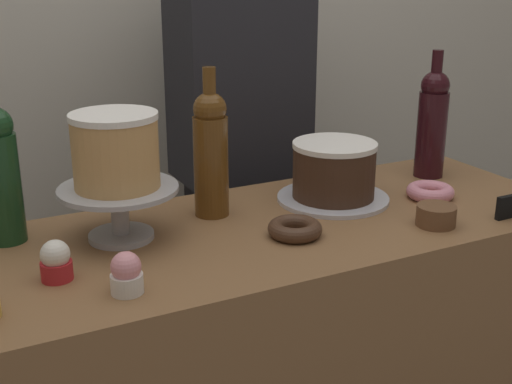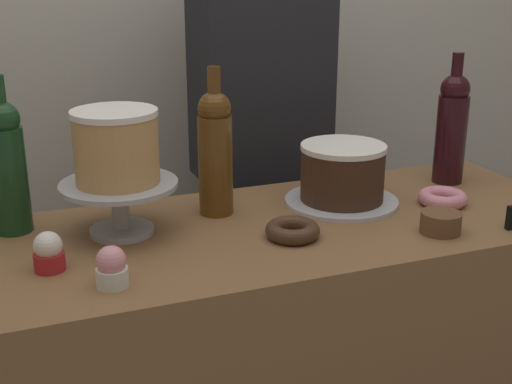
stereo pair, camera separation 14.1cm
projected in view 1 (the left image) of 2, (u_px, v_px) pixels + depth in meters
back_wall at (127, 9)px, 2.01m from camera, size 6.00×0.05×2.60m
cake_stand_pedestal at (119, 203)px, 1.36m from camera, size 0.24×0.24×0.11m
white_layer_cake at (116, 150)px, 1.32m from camera, size 0.17×0.17×0.15m
silver_serving_platter at (333, 198)px, 1.60m from camera, size 0.26×0.26×0.01m
chocolate_round_cake at (334, 170)px, 1.58m from camera, size 0.19×0.19×0.13m
wine_bottle_dark_red at (432, 122)px, 1.74m from camera, size 0.08×0.08×0.33m
wine_bottle_amber at (211, 152)px, 1.47m from camera, size 0.08×0.08×0.33m
wine_bottle_green at (0, 172)px, 1.32m from camera, size 0.08×0.08×0.33m
cupcake_vanilla at (56, 261)px, 1.19m from camera, size 0.06×0.06×0.07m
cupcake_strawberry at (126, 274)px, 1.14m from camera, size 0.06×0.06×0.07m
donut_chocolate at (295, 229)px, 1.39m from camera, size 0.11×0.11×0.03m
donut_pink at (430, 192)px, 1.61m from camera, size 0.11×0.11×0.03m
cookie_stack at (436, 215)px, 1.44m from camera, size 0.08×0.08×0.04m
price_sign_chalkboard at (509, 207)px, 1.48m from camera, size 0.07×0.01×0.05m
barista_figure at (240, 178)px, 1.97m from camera, size 0.36×0.22×1.60m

